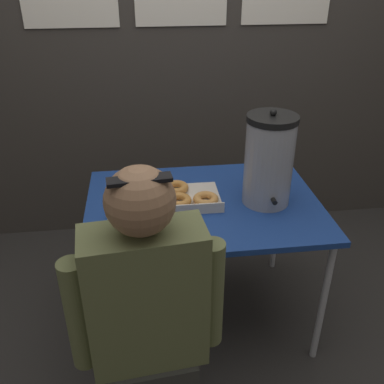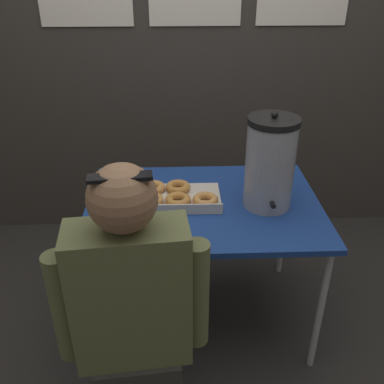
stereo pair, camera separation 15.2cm
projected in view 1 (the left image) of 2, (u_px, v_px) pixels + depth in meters
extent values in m
plane|color=#2D2B28|center=(202.00, 313.00, 2.40)|extent=(12.00, 12.00, 0.00)
cube|color=#38332D|center=(181.00, 34.00, 2.63)|extent=(6.00, 0.10, 2.67)
cube|color=navy|center=(203.00, 205.00, 2.06)|extent=(1.12, 0.81, 0.03)
cylinder|color=#ADADB2|center=(99.00, 324.00, 1.87)|extent=(0.03, 0.03, 0.69)
cylinder|color=#ADADB2|center=(323.00, 303.00, 1.98)|extent=(0.03, 0.03, 0.69)
cylinder|color=#ADADB2|center=(107.00, 233.00, 2.49)|extent=(0.03, 0.03, 0.69)
cylinder|color=#ADADB2|center=(277.00, 221.00, 2.60)|extent=(0.03, 0.03, 0.69)
cube|color=beige|center=(165.00, 199.00, 2.06)|extent=(0.54, 0.28, 0.02)
cube|color=beige|center=(166.00, 209.00, 1.93)|extent=(0.53, 0.01, 0.04)
torus|color=#C4823B|center=(124.00, 203.00, 1.98)|extent=(0.17, 0.17, 0.04)
torus|color=#D08E47|center=(151.00, 202.00, 1.99)|extent=(0.17, 0.17, 0.04)
torus|color=#C4813A|center=(179.00, 200.00, 2.00)|extent=(0.17, 0.17, 0.04)
torus|color=#D39049|center=(206.00, 199.00, 2.01)|extent=(0.17, 0.17, 0.04)
torus|color=#D18F47|center=(124.00, 191.00, 2.08)|extent=(0.16, 0.16, 0.04)
torus|color=#D29049|center=(151.00, 189.00, 2.10)|extent=(0.16, 0.16, 0.04)
torus|color=#C5833B|center=(176.00, 188.00, 2.11)|extent=(0.17, 0.17, 0.04)
cylinder|color=#939399|center=(269.00, 163.00, 1.97)|extent=(0.22, 0.22, 0.40)
cylinder|color=black|center=(273.00, 118.00, 1.86)|extent=(0.23, 0.23, 0.03)
sphere|color=black|center=(273.00, 112.00, 1.85)|extent=(0.03, 0.03, 0.03)
cylinder|color=black|center=(273.00, 200.00, 1.93)|extent=(0.02, 0.06, 0.02)
cube|color=black|center=(113.00, 243.00, 1.75)|extent=(0.09, 0.16, 0.01)
cube|color=#2D333D|center=(113.00, 242.00, 1.75)|extent=(0.07, 0.14, 0.00)
cube|color=#60663D|center=(147.00, 298.00, 1.47)|extent=(0.43, 0.22, 0.56)
sphere|color=#8E6647|center=(140.00, 201.00, 1.28)|extent=(0.22, 0.22, 0.22)
cube|color=black|center=(139.00, 180.00, 1.22)|extent=(0.19, 0.07, 0.01)
cylinder|color=#60663D|center=(211.00, 294.00, 1.53)|extent=(0.09, 0.09, 0.44)
cylinder|color=#60663D|center=(79.00, 315.00, 1.44)|extent=(0.09, 0.09, 0.44)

